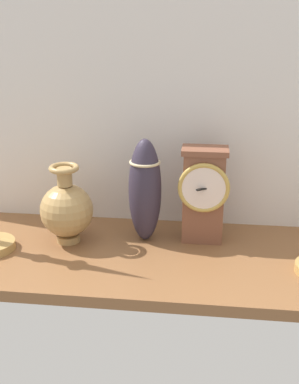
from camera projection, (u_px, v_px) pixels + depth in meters
The scene contains 5 objects.
ground_plane at pixel (148, 258), 103.96cm from camera, with size 100.00×36.00×2.40cm, color brown.
back_wall at pixel (157, 87), 109.21cm from camera, with size 120.00×2.00×65.00cm, color silver.
mantel_clock at pixel (203, 194), 105.59cm from camera, with size 11.04×8.10×21.39cm.
brass_vase_bulbous at pixel (67, 209), 106.25cm from camera, with size 11.71×11.71×17.79cm.
tall_ceramic_vase at pixel (145, 190), 105.72cm from camera, with size 7.22×7.22×23.38cm.
Camera 1 is at (11.34, -91.51, 48.87)cm, focal length 45.31 mm.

